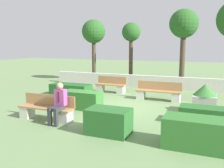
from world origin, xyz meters
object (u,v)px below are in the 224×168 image
(planter_corner_left, at_px, (205,98))
(tree_center_left, at_px, (131,35))
(bench_left_side, at_px, (158,93))
(tree_center_right, at_px, (184,26))
(person_seated_man, at_px, (59,101))
(bench_right_side, at_px, (111,87))
(bench_front, at_px, (46,110))
(tree_leftmost, at_px, (94,33))

(planter_corner_left, xyz_separation_m, tree_center_left, (-4.97, 6.02, 2.65))
(tree_center_left, bearing_deg, bench_left_side, -57.56)
(tree_center_right, bearing_deg, person_seated_man, -108.55)
(bench_left_side, distance_m, bench_right_side, 2.96)
(bench_right_side, bearing_deg, bench_front, -96.77)
(bench_left_side, height_order, planter_corner_left, planter_corner_left)
(bench_left_side, distance_m, tree_leftmost, 7.74)
(bench_left_side, xyz_separation_m, planter_corner_left, (2.10, -1.50, 0.23))
(bench_front, relative_size, tree_center_left, 0.51)
(bench_left_side, height_order, tree_center_left, tree_center_left)
(planter_corner_left, xyz_separation_m, tree_leftmost, (-7.68, 5.91, 2.82))
(bench_left_side, height_order, tree_center_right, tree_center_right)
(bench_front, xyz_separation_m, planter_corner_left, (5.02, 3.07, 0.24))
(bench_right_side, distance_m, tree_center_right, 5.57)
(bench_left_side, bearing_deg, planter_corner_left, -42.27)
(tree_leftmost, bearing_deg, planter_corner_left, -37.58)
(bench_right_side, height_order, tree_center_left, tree_center_left)
(bench_front, distance_m, bench_right_side, 5.48)
(bench_front, bearing_deg, bench_right_side, 88.82)
(planter_corner_left, height_order, tree_leftmost, tree_leftmost)
(bench_front, distance_m, tree_center_right, 9.69)
(tree_leftmost, bearing_deg, bench_left_side, -38.29)
(tree_leftmost, xyz_separation_m, tree_center_right, (6.14, -0.57, 0.27))
(person_seated_man, relative_size, tree_leftmost, 0.31)
(person_seated_man, distance_m, tree_center_left, 9.57)
(bench_right_side, xyz_separation_m, tree_leftmost, (-2.77, 3.50, 3.07))
(bench_right_side, height_order, person_seated_man, person_seated_man)
(bench_front, distance_m, tree_leftmost, 9.85)
(bench_right_side, height_order, tree_leftmost, tree_leftmost)
(person_seated_man, distance_m, tree_leftmost, 10.04)
(person_seated_man, height_order, tree_center_left, tree_center_left)
(bench_left_side, distance_m, tree_center_right, 5.10)
(person_seated_man, bearing_deg, bench_right_side, 95.13)
(person_seated_man, relative_size, tree_center_left, 0.34)
(person_seated_man, distance_m, tree_center_right, 9.47)
(tree_leftmost, bearing_deg, tree_center_left, 2.38)
(tree_center_left, bearing_deg, bench_front, -90.33)
(person_seated_man, relative_size, tree_center_right, 0.29)
(bench_left_side, relative_size, planter_corner_left, 1.89)
(bench_right_side, bearing_deg, person_seated_man, -90.46)
(tree_leftmost, bearing_deg, tree_center_right, -5.32)
(tree_leftmost, bearing_deg, bench_front, -73.51)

